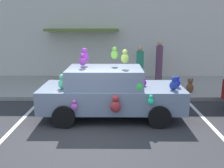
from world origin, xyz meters
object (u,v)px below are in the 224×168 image
at_px(teddy_bear_on_sidewalk, 190,86).
at_px(plush_covered_car, 110,92).
at_px(pedestrian_near_shopfront, 159,62).
at_px(pedestrian_walking_past, 140,66).

bearing_deg(teddy_bear_on_sidewalk, plush_covered_car, -143.50).
bearing_deg(pedestrian_near_shopfront, teddy_bear_on_sidewalk, -68.26).
relative_size(pedestrian_near_shopfront, pedestrian_walking_past, 1.12).
height_order(plush_covered_car, teddy_bear_on_sidewalk, plush_covered_car).
xyz_separation_m(teddy_bear_on_sidewalk, pedestrian_walking_past, (-1.85, 1.74, 0.54)).
height_order(plush_covered_car, pedestrian_near_shopfront, plush_covered_car).
xyz_separation_m(plush_covered_car, teddy_bear_on_sidewalk, (3.17, 2.34, -0.39)).
distance_m(plush_covered_car, pedestrian_walking_past, 4.30).
xyz_separation_m(plush_covered_car, pedestrian_walking_past, (1.32, 4.09, 0.15)).
height_order(teddy_bear_on_sidewalk, pedestrian_near_shopfront, pedestrian_near_shopfront).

